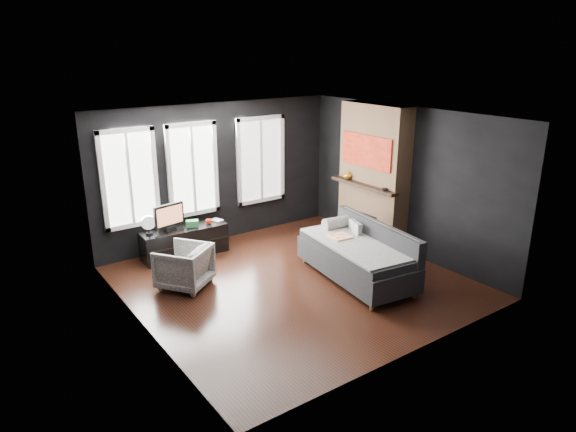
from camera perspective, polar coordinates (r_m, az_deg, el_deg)
floor at (r=8.49m, az=0.62°, el=-7.39°), size 5.00×5.00×0.00m
ceiling at (r=7.71m, az=0.69°, el=10.99°), size 5.00×5.00×0.00m
wall_back at (r=10.06m, az=-7.75°, el=4.74°), size 5.00×0.02×2.70m
wall_left at (r=6.91m, az=-16.39°, el=-2.19°), size 0.02×5.00×2.70m
wall_right at (r=9.63m, az=12.82°, el=3.83°), size 0.02×5.00×2.70m
windows at (r=9.64m, az=-10.30°, el=10.26°), size 4.00×0.16×1.76m
fireplace at (r=9.89m, az=9.47°, el=4.42°), size 0.70×1.62×2.70m
sofa at (r=8.50m, az=7.61°, el=-4.07°), size 1.35×2.31×0.94m
stripe_pillow at (r=8.84m, az=7.48°, el=-1.71°), size 0.18×0.36×0.35m
armchair at (r=8.37m, az=-11.49°, el=-5.30°), size 1.01×1.00×0.76m
media_console at (r=9.64m, az=-11.44°, el=-2.81°), size 1.58×0.54×0.54m
monitor at (r=9.41m, az=-13.10°, el=0.07°), size 0.63×0.25×0.55m
desk_fan at (r=9.30m, az=-15.24°, el=-0.96°), size 0.30×0.30×0.36m
mug at (r=9.66m, az=-8.79°, el=-0.55°), size 0.14×0.12×0.11m
book at (r=9.76m, az=-8.26°, el=-0.01°), size 0.16×0.06×0.21m
storage_box at (r=9.56m, az=-10.61°, el=-0.82°), size 0.26×0.21×0.12m
mantel_vase at (r=10.04m, az=6.64°, el=4.56°), size 0.22×0.22×0.17m
mantel_clock at (r=9.37m, az=10.70°, el=2.93°), size 0.12×0.12×0.04m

